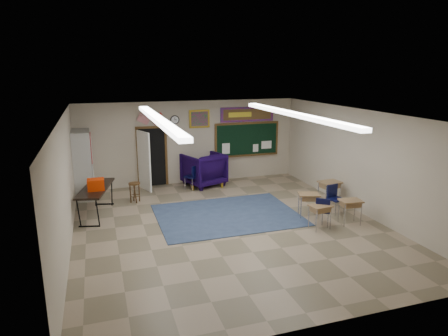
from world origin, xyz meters
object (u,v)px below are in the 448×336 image
object	(u,v)px
wingback_armchair	(204,169)
student_desk_front_right	(329,192)
folding_table	(96,200)
student_desk_front_left	(308,204)
wooden_stool	(135,192)

from	to	relation	value
wingback_armchair	student_desk_front_right	xyz separation A→B (m)	(3.11, -3.31, -0.17)
student_desk_front_right	folding_table	bearing A→B (deg)	163.18
wingback_armchair	folding_table	bearing A→B (deg)	8.26
student_desk_front_left	wingback_armchair	bearing A→B (deg)	133.84
wooden_stool	student_desk_front_right	bearing A→B (deg)	-20.60
student_desk_front_left	student_desk_front_right	distance (m)	1.33
wooden_stool	folding_table	bearing A→B (deg)	-143.55
wingback_armchair	folding_table	size ratio (longest dim) A/B	0.61
wooden_stool	student_desk_front_left	bearing A→B (deg)	-32.00
student_desk_front_right	wooden_stool	bearing A→B (deg)	153.20
wingback_armchair	student_desk_front_left	distance (m)	4.50
student_desk_front_left	wooden_stool	bearing A→B (deg)	165.54
student_desk_front_left	student_desk_front_right	world-z (taller)	student_desk_front_right
wingback_armchair	student_desk_front_right	size ratio (longest dim) A/B	1.71
folding_table	wooden_stool	size ratio (longest dim) A/B	3.37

